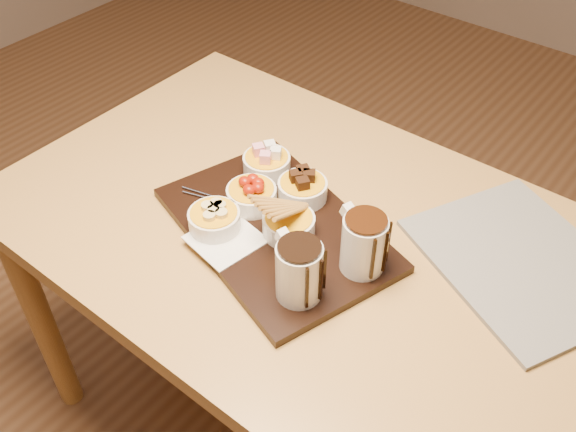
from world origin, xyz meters
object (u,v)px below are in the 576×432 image
Objects in this scene: serving_board at (276,229)px; bowl_strawberries at (252,196)px; pitcher_dark_chocolate at (299,272)px; newspaper at (521,262)px; dining_table at (297,255)px; pitcher_milk_chocolate at (364,245)px.

bowl_strawberries is (-0.08, 0.02, 0.03)m from serving_board.
newspaper is at bearing 68.12° from pitcher_dark_chocolate.
serving_board reaches higher than newspaper.
bowl_strawberries is 0.25m from pitcher_dark_chocolate.
pitcher_dark_chocolate is at bearing -51.51° from dining_table.
dining_table is at bearing 19.38° from bowl_strawberries.
serving_board is at bearing -125.77° from newspaper.
dining_table is 2.61× the size of serving_board.
bowl_strawberries is at bearing -176.42° from serving_board.
serving_board is 0.19m from pitcher_dark_chocolate.
pitcher_dark_chocolate and pitcher_milk_chocolate have the same top height.
dining_table is at bearing -174.51° from pitcher_milk_chocolate.
pitcher_dark_chocolate is 0.13m from pitcher_milk_chocolate.
serving_board is at bearing -104.05° from dining_table.
pitcher_milk_chocolate is at bearing -1.29° from bowl_strawberries.
bowl_strawberries is 0.91× the size of pitcher_dark_chocolate.
pitcher_milk_chocolate reaches higher than dining_table.
pitcher_dark_chocolate reaches higher than bowl_strawberries.
dining_table is 10.94× the size of pitcher_dark_chocolate.
bowl_strawberries is at bearing -160.62° from dining_table.
newspaper is at bearing 60.60° from pitcher_milk_chocolate.
dining_table is 10.94× the size of pitcher_milk_chocolate.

